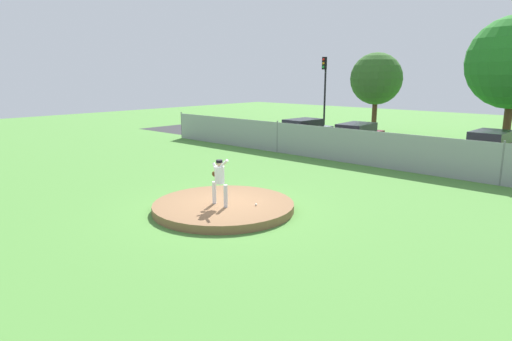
% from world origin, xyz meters
% --- Properties ---
extents(ground_plane, '(80.00, 80.00, 0.00)m').
position_xyz_m(ground_plane, '(0.00, 6.00, 0.00)').
color(ground_plane, '#4C8438').
extents(asphalt_strip, '(44.00, 7.00, 0.01)m').
position_xyz_m(asphalt_strip, '(0.00, 14.50, 0.00)').
color(asphalt_strip, '#2B2B2D').
rests_on(asphalt_strip, ground_plane).
extents(pitchers_mound, '(4.73, 4.73, 0.27)m').
position_xyz_m(pitchers_mound, '(0.00, 0.00, 0.14)').
color(pitchers_mound, brown).
rests_on(pitchers_mound, ground_plane).
extents(pitcher_youth, '(0.82, 0.32, 1.60)m').
position_xyz_m(pitcher_youth, '(0.12, -0.29, 1.21)').
color(pitcher_youth, silver).
rests_on(pitcher_youth, pitchers_mound).
extents(baseball, '(0.07, 0.07, 0.07)m').
position_xyz_m(baseball, '(1.04, 0.47, 0.31)').
color(baseball, white).
rests_on(baseball, pitchers_mound).
extents(chainlink_fence, '(29.81, 0.07, 1.87)m').
position_xyz_m(chainlink_fence, '(0.00, 10.00, 0.89)').
color(chainlink_fence, gray).
rests_on(chainlink_fence, ground_plane).
extents(parked_car_slate, '(2.02, 4.56, 1.58)m').
position_xyz_m(parked_car_slate, '(-7.09, 14.07, 0.77)').
color(parked_car_slate, slate).
rests_on(parked_car_slate, ground_plane).
extents(parked_car_burgundy, '(2.08, 4.76, 1.59)m').
position_xyz_m(parked_car_burgundy, '(-3.07, 14.04, 0.77)').
color(parked_car_burgundy, maroon).
rests_on(parked_car_burgundy, ground_plane).
extents(parked_car_champagne, '(1.86, 4.53, 1.70)m').
position_xyz_m(parked_car_champagne, '(4.27, 14.61, 0.81)').
color(parked_car_champagne, tan).
rests_on(parked_car_champagne, ground_plane).
extents(traffic_light_near, '(0.28, 0.46, 5.75)m').
position_xyz_m(traffic_light_near, '(-8.26, 18.22, 3.86)').
color(traffic_light_near, black).
rests_on(traffic_light_near, ground_plane).
extents(tree_slender_far, '(3.88, 3.88, 6.12)m').
position_xyz_m(tree_slender_far, '(-5.74, 21.39, 4.16)').
color(tree_slender_far, '#4C331E').
rests_on(tree_slender_far, ground_plane).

